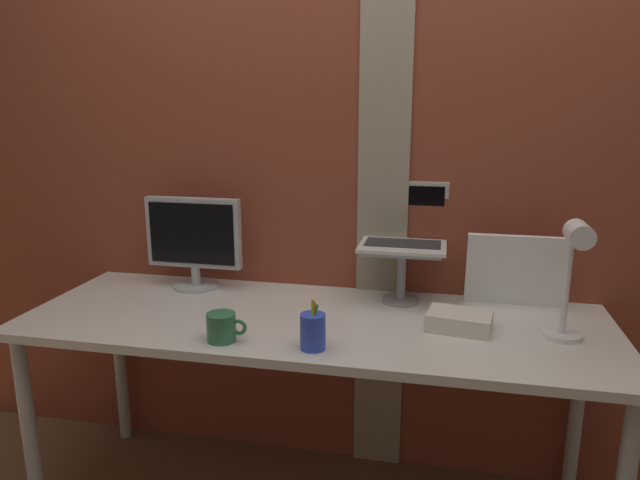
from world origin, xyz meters
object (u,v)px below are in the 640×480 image
at_px(laptop, 404,228).
at_px(coffee_mug, 222,327).
at_px(pen_cup, 313,331).
at_px(monitor, 194,238).
at_px(desk_lamp, 573,268).
at_px(whiteboard_panel, 515,271).

distance_m(laptop, coffee_mug, 0.78).
xyz_separation_m(laptop, pen_cup, (-0.22, -0.54, -0.21)).
relative_size(monitor, desk_lamp, 0.98).
relative_size(whiteboard_panel, coffee_mug, 2.68).
bearing_deg(whiteboard_panel, laptop, 175.18).
relative_size(whiteboard_panel, pen_cup, 2.16).
height_order(monitor, laptop, laptop).
height_order(whiteboard_panel, pen_cup, whiteboard_panel).
bearing_deg(pen_cup, desk_lamp, 14.72).
relative_size(desk_lamp, pen_cup, 2.45).
xyz_separation_m(desk_lamp, coffee_mug, (-1.03, -0.20, -0.20)).
distance_m(monitor, whiteboard_panel, 1.21).
distance_m(laptop, pen_cup, 0.62).
relative_size(laptop, coffee_mug, 2.44).
bearing_deg(desk_lamp, whiteboard_panel, 111.13).
distance_m(desk_lamp, coffee_mug, 1.07).
bearing_deg(coffee_mug, whiteboard_panel, 29.13).
bearing_deg(desk_lamp, pen_cup, -165.28).
bearing_deg(pen_cup, monitor, 140.89).
xyz_separation_m(monitor, desk_lamp, (1.33, -0.28, 0.04)).
bearing_deg(pen_cup, coffee_mug, 179.98).
distance_m(monitor, laptop, 0.81).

